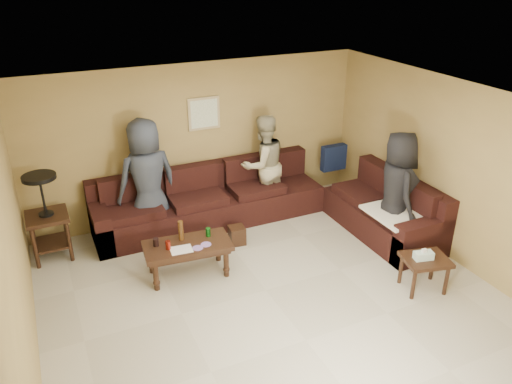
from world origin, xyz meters
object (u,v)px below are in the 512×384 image
sectional_sofa (271,208)px  side_table_right (425,262)px  person_right (396,190)px  person_left (147,180)px  waste_bin (237,235)px  coffee_table (187,248)px  person_middle (263,165)px  end_table_left (47,215)px

sectional_sofa → side_table_right: sectional_sofa is taller
person_right → person_left: bearing=76.8°
side_table_right → person_left: size_ratio=0.35×
side_table_right → person_right: size_ratio=0.37×
waste_bin → person_right: size_ratio=0.16×
waste_bin → person_left: (-1.09, 0.80, 0.79)m
side_table_right → coffee_table: bearing=149.1°
sectional_sofa → coffee_table: sectional_sofa is taller
side_table_right → person_right: 1.25m
sectional_sofa → coffee_table: 1.77m
coffee_table → side_table_right: coffee_table is taller
coffee_table → side_table_right: (2.65, -1.59, -0.00)m
person_middle → side_table_right: bearing=99.2°
side_table_right → person_right: bearing=71.7°
waste_bin → person_right: bearing=-24.7°
person_middle → person_right: 2.19m
end_table_left → person_right: person_right is taller
side_table_right → sectional_sofa: bearing=114.1°
person_middle → person_left: bearing=-7.5°
sectional_sofa → end_table_left: 3.29m
coffee_table → person_right: (3.01, -0.49, 0.47)m
side_table_right → waste_bin: (-1.74, 2.06, -0.27)m
coffee_table → waste_bin: bearing=27.5°
side_table_right → person_middle: person_middle is taller
coffee_table → person_left: size_ratio=0.64×
coffee_table → person_middle: (1.74, 1.30, 0.43)m
end_table_left → sectional_sofa: bearing=-8.9°
side_table_right → person_middle: 3.05m
waste_bin → person_right: person_right is taller
person_left → sectional_sofa: bearing=154.8°
sectional_sofa → waste_bin: 0.77m
sectional_sofa → coffee_table: bearing=-155.2°
end_table_left → waste_bin: size_ratio=4.64×
sectional_sofa → person_left: bearing=163.4°
end_table_left → side_table_right: size_ratio=1.95×
coffee_table → end_table_left: bearing=142.6°
sectional_sofa → person_left: size_ratio=2.50×
side_table_right → end_table_left: bearing=146.5°
coffee_table → person_middle: size_ratio=0.72×
sectional_sofa → coffee_table: (-1.61, -0.74, 0.08)m
end_table_left → person_right: 4.96m
end_table_left → waste_bin: 2.71m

